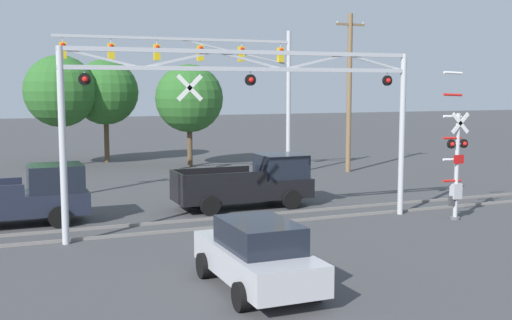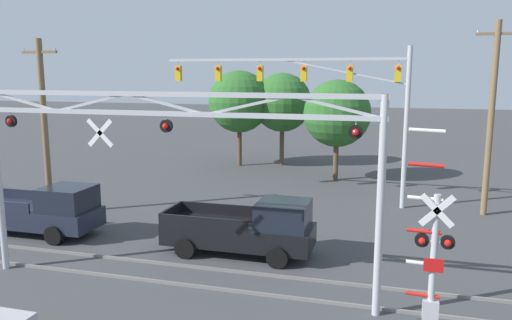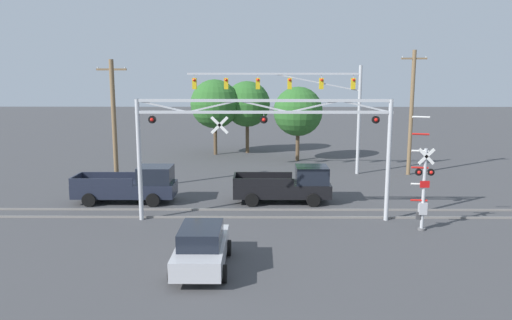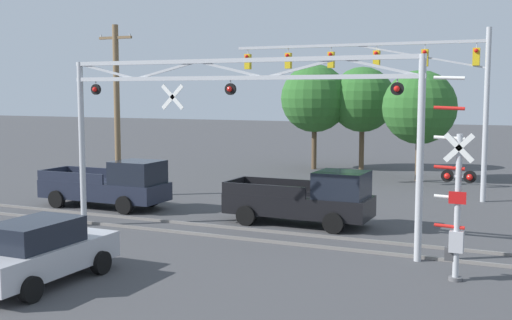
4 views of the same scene
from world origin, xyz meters
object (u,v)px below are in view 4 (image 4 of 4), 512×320
(pickup_truck_following, at_px, (112,185))
(background_tree_far_left_verge, at_px, (362,100))
(crossing_signal_mast, at_px, (456,207))
(pickup_truck_lead, at_px, (308,199))
(background_tree_far_right_verge, at_px, (315,99))
(sedan_waiting, at_px, (39,252))
(traffic_signal_span, at_px, (406,77))
(utility_pole_left, at_px, (117,108))
(crossing_gantry, at_px, (230,109))
(background_tree_beyond_span, at_px, (420,107))

(pickup_truck_following, height_order, background_tree_far_left_verge, background_tree_far_left_verge)
(crossing_signal_mast, height_order, pickup_truck_lead, crossing_signal_mast)
(background_tree_far_right_verge, bearing_deg, pickup_truck_lead, -71.46)
(sedan_waiting, bearing_deg, background_tree_far_left_verge, 87.84)
(traffic_signal_span, xyz_separation_m, utility_pole_left, (-12.43, -5.50, -1.46))
(crossing_gantry, relative_size, background_tree_far_right_verge, 1.86)
(sedan_waiting, xyz_separation_m, background_tree_beyond_span, (5.36, 23.61, 3.27))
(traffic_signal_span, xyz_separation_m, background_tree_far_right_verge, (-7.52, 8.65, -1.10))
(pickup_truck_lead, xyz_separation_m, pickup_truck_following, (-8.89, -0.06, 0.00))
(crossing_gantry, height_order, traffic_signal_span, traffic_signal_span)
(sedan_waiting, bearing_deg, background_tree_far_right_verge, 93.89)
(pickup_truck_lead, bearing_deg, crossing_gantry, -112.85)
(utility_pole_left, bearing_deg, background_tree_far_left_verge, 62.92)
(crossing_signal_mast, relative_size, pickup_truck_lead, 0.98)
(pickup_truck_following, distance_m, utility_pole_left, 4.52)
(traffic_signal_span, distance_m, sedan_waiting, 19.46)
(traffic_signal_span, distance_m, background_tree_far_right_verge, 11.52)
(background_tree_beyond_span, xyz_separation_m, background_tree_far_left_verge, (-4.32, 4.04, 0.36))
(crossing_signal_mast, height_order, pickup_truck_following, crossing_signal_mast)
(crossing_signal_mast, bearing_deg, background_tree_beyond_span, 103.03)
(traffic_signal_span, relative_size, pickup_truck_following, 2.18)
(pickup_truck_lead, height_order, utility_pole_left, utility_pole_left)
(crossing_signal_mast, xyz_separation_m, pickup_truck_lead, (-5.91, 5.09, -0.99))
(background_tree_beyond_span, distance_m, background_tree_far_right_verge, 7.79)
(pickup_truck_lead, distance_m, background_tree_far_right_verge, 18.09)
(pickup_truck_lead, bearing_deg, background_tree_far_left_verge, 98.87)
(sedan_waiting, xyz_separation_m, utility_pole_left, (-6.72, 12.47, 3.34))
(crossing_signal_mast, xyz_separation_m, sedan_waiting, (-9.74, -4.72, -1.12))
(crossing_gantry, xyz_separation_m, utility_pole_left, (-9.07, 6.14, -0.21))
(pickup_truck_following, bearing_deg, utility_pole_left, 121.40)
(sedan_waiting, xyz_separation_m, background_tree_far_left_verge, (1.04, 27.65, 3.63))
(crossing_gantry, bearing_deg, background_tree_far_left_verge, 93.52)
(utility_pole_left, xyz_separation_m, background_tree_beyond_span, (12.08, 11.15, -0.07))
(pickup_truck_following, distance_m, background_tree_far_left_verge, 19.23)
(utility_pole_left, bearing_deg, crossing_gantry, -34.09)
(crossing_signal_mast, height_order, background_tree_far_left_verge, background_tree_far_left_verge)
(crossing_gantry, bearing_deg, background_tree_far_right_verge, 101.60)
(utility_pole_left, bearing_deg, pickup_truck_lead, -14.13)
(background_tree_far_right_verge, bearing_deg, crossing_signal_mast, -62.20)
(utility_pole_left, height_order, background_tree_far_right_verge, utility_pole_left)
(traffic_signal_span, height_order, background_tree_far_left_verge, traffic_signal_span)
(crossing_signal_mast, bearing_deg, crossing_gantry, 167.75)
(utility_pole_left, distance_m, background_tree_beyond_span, 16.44)
(sedan_waiting, height_order, background_tree_far_right_verge, background_tree_far_right_verge)
(pickup_truck_lead, xyz_separation_m, utility_pole_left, (-10.54, 2.66, 3.21))
(background_tree_far_left_verge, bearing_deg, background_tree_far_right_verge, -160.22)
(pickup_truck_lead, bearing_deg, background_tree_beyond_span, 83.65)
(pickup_truck_following, height_order, background_tree_beyond_span, background_tree_beyond_span)
(crossing_gantry, xyz_separation_m, background_tree_far_right_verge, (-4.17, 20.30, 0.15))
(background_tree_far_left_verge, bearing_deg, sedan_waiting, -92.16)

